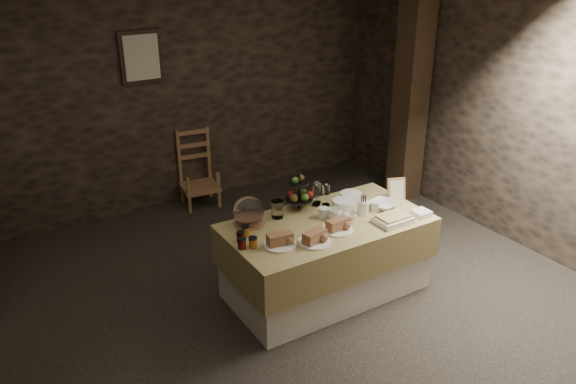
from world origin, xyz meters
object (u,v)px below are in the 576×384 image
chair (197,172)px  timber_column (411,91)px  buffet_table (326,252)px  fruit_stand (300,194)px

chair → timber_column: (2.22, -1.12, 0.91)m
buffet_table → timber_column: timber_column is taller
chair → timber_column: timber_column is taller
chair → fruit_stand: (0.16, -1.99, 0.44)m
buffet_table → timber_column: 2.51m
buffet_table → fruit_stand: (-0.06, 0.34, 0.43)m
timber_column → chair: bearing=153.2°
chair → fruit_stand: 2.05m
buffet_table → chair: size_ratio=2.53×
chair → fruit_stand: fruit_stand is taller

